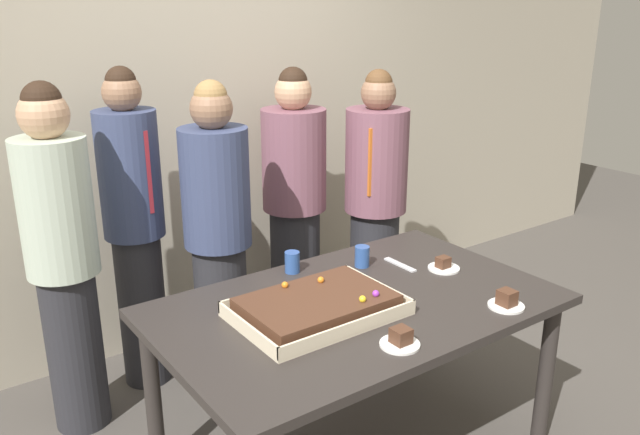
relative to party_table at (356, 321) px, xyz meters
name	(u,v)px	position (x,y,z in m)	size (l,w,h in m)	color
interior_back_panel	(185,92)	(0.00, 1.60, 0.80)	(8.00, 0.12, 3.00)	#B2A893
party_table	(356,321)	(0.00, 0.00, 0.00)	(1.67, 1.04, 0.79)	#2D2826
sheet_cake	(317,306)	(-0.20, 0.00, 0.13)	(0.65, 0.45, 0.10)	beige
plated_slice_near_left	(400,340)	(-0.10, -0.38, 0.11)	(0.15, 0.15, 0.07)	white
plated_slice_near_right	(506,301)	(0.47, -0.40, 0.12)	(0.15, 0.15, 0.07)	white
plated_slice_far_left	(443,266)	(0.55, 0.03, 0.11)	(0.15, 0.15, 0.06)	white
drink_cup_nearest	(292,262)	(-0.05, 0.42, 0.14)	(0.07, 0.07, 0.10)	#2D5199
drink_cup_middle	(362,256)	(0.26, 0.29, 0.14)	(0.07, 0.07, 0.10)	#2D5199
cake_server_utensil	(400,265)	(0.42, 0.19, 0.09)	(0.03, 0.20, 0.01)	silver
person_serving_front	(295,205)	(0.44, 1.14, 0.14)	(0.37, 0.37, 1.65)	#28282D
person_green_shirt_behind	(218,240)	(-0.21, 0.85, 0.15)	(0.34, 0.34, 1.65)	#28282D
person_striped_tie_right	(63,257)	(-0.92, 1.01, 0.18)	(0.33, 0.33, 1.68)	#28282D
person_far_right_suit	(135,227)	(-0.51, 1.20, 0.19)	(0.31, 0.31, 1.71)	#28282D
person_left_edge_reaching	(375,204)	(0.87, 0.90, 0.13)	(0.37, 0.37, 1.64)	#28282D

